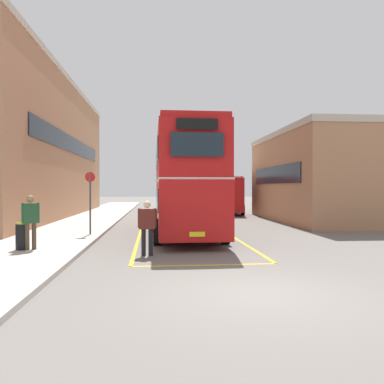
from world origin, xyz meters
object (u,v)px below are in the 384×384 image
pedestrian_boarding (147,224)px  single_deck_bus (225,194)px  pedestrian_waiting_near (31,218)px  double_decker_bus (185,180)px  bus_stop_sign (90,197)px  litter_bin (22,236)px

pedestrian_boarding → single_deck_bus: bearing=73.5°
pedestrian_boarding → pedestrian_waiting_near: (-3.81, 0.67, 0.16)m
pedestrian_boarding → double_decker_bus: bearing=73.9°
double_decker_bus → pedestrian_waiting_near: size_ratio=5.78×
double_decker_bus → bus_stop_sign: (-4.16, -0.69, -0.75)m
single_deck_bus → litter_bin: single_deck_bus is taller
double_decker_bus → pedestrian_boarding: (-1.57, -5.47, -1.49)m
pedestrian_boarding → bus_stop_sign: size_ratio=0.65×
bus_stop_sign → single_deck_bus: bearing=61.1°
pedestrian_waiting_near → double_decker_bus: bearing=41.7°
litter_bin → bus_stop_sign: bus_stop_sign is taller
bus_stop_sign → pedestrian_waiting_near: bearing=-106.5°
single_deck_bus → bus_stop_sign: 17.88m
pedestrian_waiting_near → litter_bin: size_ratio=2.02×
double_decker_bus → single_deck_bus: 15.65m
pedestrian_waiting_near → litter_bin: pedestrian_waiting_near is taller
double_decker_bus → pedestrian_boarding: double_decker_bus is taller
litter_bin → bus_stop_sign: (1.50, 4.08, 1.18)m
single_deck_bus → pedestrian_waiting_near: size_ratio=4.98×
pedestrian_boarding → litter_bin: (-4.09, 0.71, -0.44)m
double_decker_bus → litter_bin: (-5.67, -4.76, -1.93)m
double_decker_bus → pedestrian_waiting_near: 7.34m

